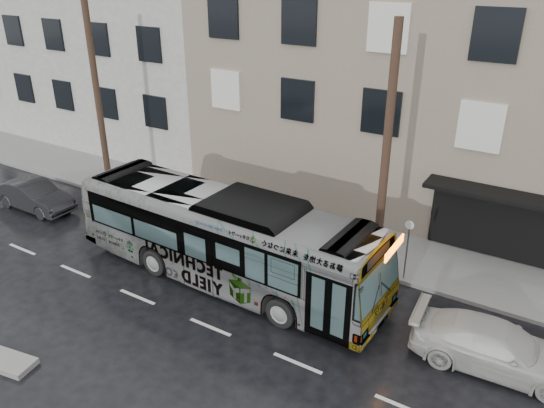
{
  "coord_description": "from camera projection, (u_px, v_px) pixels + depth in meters",
  "views": [
    {
      "loc": [
        12.07,
        -13.19,
        10.74
      ],
      "look_at": [
        2.46,
        2.5,
        2.21
      ],
      "focal_mm": 35.0,
      "sensor_mm": 36.0,
      "label": 1
    }
  ],
  "objects": [
    {
      "name": "ground",
      "position": [
        184.0,
        265.0,
        20.44
      ],
      "size": [
        120.0,
        120.0,
        0.0
      ],
      "primitive_type": "plane",
      "color": "black",
      "rests_on": "ground"
    },
    {
      "name": "sidewalk",
      "position": [
        254.0,
        216.0,
        24.2
      ],
      "size": [
        90.0,
        3.6,
        0.15
      ],
      "primitive_type": "cube",
      "color": "gray",
      "rests_on": "ground"
    },
    {
      "name": "building_taupe",
      "position": [
        427.0,
        78.0,
        25.58
      ],
      "size": [
        20.0,
        12.0,
        11.0
      ],
      "primitive_type": "cube",
      "color": "gray",
      "rests_on": "ground"
    },
    {
      "name": "building_grey",
      "position": [
        108.0,
        2.0,
        36.59
      ],
      "size": [
        26.0,
        15.0,
        16.0
      ],
      "primitive_type": "cube",
      "color": "beige",
      "rests_on": "ground"
    },
    {
      "name": "utility_pole_front",
      "position": [
        386.0,
        156.0,
        17.95
      ],
      "size": [
        0.3,
        0.3,
        9.0
      ],
      "primitive_type": "cylinder",
      "color": "#412D20",
      "rests_on": "sidewalk"
    },
    {
      "name": "utility_pole_rear",
      "position": [
        98.0,
        103.0,
        24.59
      ],
      "size": [
        0.3,
        0.3,
        9.0
      ],
      "primitive_type": "cylinder",
      "color": "#412D20",
      "rests_on": "sidewalk"
    },
    {
      "name": "sign_post",
      "position": [
        407.0,
        250.0,
        18.82
      ],
      "size": [
        0.06,
        0.06,
        2.4
      ],
      "primitive_type": "cylinder",
      "color": "slate",
      "rests_on": "sidewalk"
    },
    {
      "name": "bus",
      "position": [
        225.0,
        238.0,
        18.9
      ],
      "size": [
        12.25,
        3.3,
        3.38
      ],
      "primitive_type": "imported",
      "rotation": [
        0.0,
        0.0,
        1.53
      ],
      "color": "#B2B2B2",
      "rests_on": "ground"
    },
    {
      "name": "white_sedan",
      "position": [
        495.0,
        347.0,
        15.1
      ],
      "size": [
        4.85,
        2.26,
        1.37
      ],
      "primitive_type": "imported",
      "rotation": [
        0.0,
        0.0,
        1.64
      ],
      "color": "#BBBAB2",
      "rests_on": "ground"
    },
    {
      "name": "dark_sedan",
      "position": [
        34.0,
        196.0,
        24.75
      ],
      "size": [
        4.16,
        1.48,
        1.37
      ],
      "primitive_type": "imported",
      "rotation": [
        0.0,
        0.0,
        1.58
      ],
      "color": "black",
      "rests_on": "ground"
    },
    {
      "name": "slush_pile",
      "position": [
        5.0,
        361.0,
        15.42
      ],
      "size": [
        1.91,
        1.09,
        0.18
      ],
      "primitive_type": "cube",
      "rotation": [
        0.0,
        0.0,
        0.17
      ],
      "color": "gray",
      "rests_on": "ground"
    }
  ]
}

